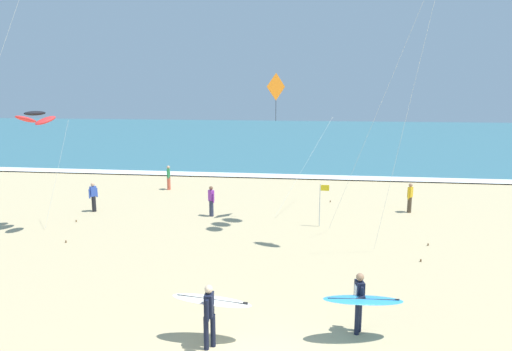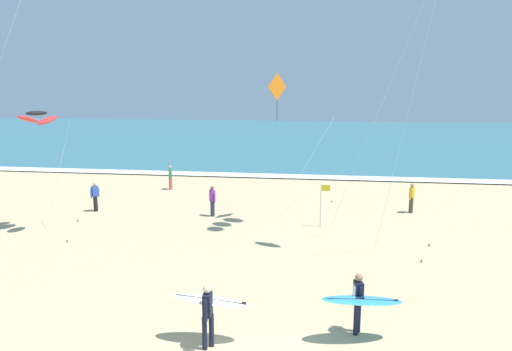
{
  "view_description": "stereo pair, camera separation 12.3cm",
  "coord_description": "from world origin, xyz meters",
  "px_view_note": "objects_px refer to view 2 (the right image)",
  "views": [
    {
      "loc": [
        1.2,
        -9.02,
        6.51
      ],
      "look_at": [
        -0.89,
        6.43,
        3.54
      ],
      "focal_mm": 32.14,
      "sensor_mm": 36.0,
      "label": 1
    },
    {
      "loc": [
        1.32,
        -9.0,
        6.51
      ],
      "look_at": [
        -0.89,
        6.43,
        3.54
      ],
      "focal_mm": 32.14,
      "sensor_mm": 36.0,
      "label": 2
    }
  ],
  "objects_px": {
    "kite_diamond_amber_far": "(279,91)",
    "bystander_green_top": "(170,177)",
    "lifeguard_flag": "(322,201)",
    "surfer_lead": "(209,306)",
    "bystander_purple_top": "(212,201)",
    "kite_arc_charcoal_high": "(37,118)",
    "bystander_blue_top": "(95,196)",
    "surfer_trailing": "(360,300)",
    "bystander_yellow_top": "(411,198)"
  },
  "relations": [
    {
      "from": "bystander_yellow_top",
      "to": "lifeguard_flag",
      "type": "distance_m",
      "value": 5.7
    },
    {
      "from": "surfer_trailing",
      "to": "bystander_blue_top",
      "type": "distance_m",
      "value": 17.05
    },
    {
      "from": "bystander_purple_top",
      "to": "surfer_lead",
      "type": "bearing_deg",
      "value": -76.88
    },
    {
      "from": "bystander_green_top",
      "to": "lifeguard_flag",
      "type": "xyz_separation_m",
      "value": [
        9.8,
        -6.9,
        0.45
      ]
    },
    {
      "from": "bystander_blue_top",
      "to": "bystander_purple_top",
      "type": "bearing_deg",
      "value": -0.4
    },
    {
      "from": "bystander_blue_top",
      "to": "bystander_yellow_top",
      "type": "distance_m",
      "value": 16.88
    },
    {
      "from": "bystander_blue_top",
      "to": "lifeguard_flag",
      "type": "bearing_deg",
      "value": -5.3
    },
    {
      "from": "surfer_trailing",
      "to": "bystander_purple_top",
      "type": "xyz_separation_m",
      "value": [
        -6.6,
        10.92,
        -0.24
      ]
    },
    {
      "from": "bystander_green_top",
      "to": "bystander_yellow_top",
      "type": "height_order",
      "value": "same"
    },
    {
      "from": "bystander_purple_top",
      "to": "lifeguard_flag",
      "type": "bearing_deg",
      "value": -10.87
    },
    {
      "from": "kite_diamond_amber_far",
      "to": "bystander_green_top",
      "type": "bearing_deg",
      "value": 142.75
    },
    {
      "from": "kite_arc_charcoal_high",
      "to": "bystander_purple_top",
      "type": "xyz_separation_m",
      "value": [
        7.13,
        3.42,
        -4.41
      ]
    },
    {
      "from": "bystander_purple_top",
      "to": "lifeguard_flag",
      "type": "distance_m",
      "value": 5.71
    },
    {
      "from": "bystander_purple_top",
      "to": "surfer_trailing",
      "type": "bearing_deg",
      "value": -58.86
    },
    {
      "from": "bystander_purple_top",
      "to": "bystander_yellow_top",
      "type": "height_order",
      "value": "same"
    },
    {
      "from": "bystander_green_top",
      "to": "lifeguard_flag",
      "type": "distance_m",
      "value": 11.99
    },
    {
      "from": "bystander_purple_top",
      "to": "kite_arc_charcoal_high",
      "type": "bearing_deg",
      "value": -154.37
    },
    {
      "from": "kite_arc_charcoal_high",
      "to": "bystander_green_top",
      "type": "height_order",
      "value": "kite_arc_charcoal_high"
    },
    {
      "from": "kite_arc_charcoal_high",
      "to": "bystander_blue_top",
      "type": "distance_m",
      "value": 5.65
    },
    {
      "from": "kite_diamond_amber_far",
      "to": "lifeguard_flag",
      "type": "xyz_separation_m",
      "value": [
        2.21,
        -1.13,
        -5.1
      ]
    },
    {
      "from": "surfer_lead",
      "to": "kite_arc_charcoal_high",
      "type": "bearing_deg",
      "value": 139.61
    },
    {
      "from": "bystander_green_top",
      "to": "lifeguard_flag",
      "type": "bearing_deg",
      "value": -35.16
    },
    {
      "from": "surfer_trailing",
      "to": "kite_arc_charcoal_high",
      "type": "xyz_separation_m",
      "value": [
        -13.73,
        7.5,
        4.18
      ]
    },
    {
      "from": "surfer_trailing",
      "to": "bystander_purple_top",
      "type": "relative_size",
      "value": 1.39
    },
    {
      "from": "surfer_trailing",
      "to": "surfer_lead",
      "type": "bearing_deg",
      "value": -166.66
    },
    {
      "from": "lifeguard_flag",
      "to": "surfer_lead",
      "type": "bearing_deg",
      "value": -104.77
    },
    {
      "from": "surfer_trailing",
      "to": "bystander_blue_top",
      "type": "height_order",
      "value": "surfer_trailing"
    },
    {
      "from": "bystander_blue_top",
      "to": "bystander_yellow_top",
      "type": "bearing_deg",
      "value": 7.06
    },
    {
      "from": "surfer_trailing",
      "to": "bystander_yellow_top",
      "type": "relative_size",
      "value": 1.39
    },
    {
      "from": "bystander_green_top",
      "to": "bystander_yellow_top",
      "type": "relative_size",
      "value": 1.0
    },
    {
      "from": "bystander_purple_top",
      "to": "bystander_green_top",
      "type": "xyz_separation_m",
      "value": [
        -4.21,
        5.83,
        0.0
      ]
    },
    {
      "from": "kite_diamond_amber_far",
      "to": "bystander_yellow_top",
      "type": "height_order",
      "value": "kite_diamond_amber_far"
    },
    {
      "from": "bystander_green_top",
      "to": "kite_diamond_amber_far",
      "type": "bearing_deg",
      "value": -37.25
    },
    {
      "from": "surfer_trailing",
      "to": "bystander_purple_top",
      "type": "bearing_deg",
      "value": 121.14
    },
    {
      "from": "surfer_lead",
      "to": "bystander_yellow_top",
      "type": "bearing_deg",
      "value": 61.62
    },
    {
      "from": "surfer_trailing",
      "to": "bystander_green_top",
      "type": "relative_size",
      "value": 1.39
    },
    {
      "from": "surfer_lead",
      "to": "kite_diamond_amber_far",
      "type": "distance_m",
      "value": 13.04
    },
    {
      "from": "surfer_lead",
      "to": "bystander_yellow_top",
      "type": "height_order",
      "value": "surfer_lead"
    },
    {
      "from": "bystander_green_top",
      "to": "bystander_purple_top",
      "type": "bearing_deg",
      "value": -54.18
    },
    {
      "from": "kite_arc_charcoal_high",
      "to": "bystander_blue_top",
      "type": "xyz_separation_m",
      "value": [
        0.67,
        3.46,
        -4.41
      ]
    },
    {
      "from": "surfer_trailing",
      "to": "kite_arc_charcoal_high",
      "type": "distance_m",
      "value": 16.19
    },
    {
      "from": "surfer_lead",
      "to": "bystander_purple_top",
      "type": "distance_m",
      "value": 12.15
    },
    {
      "from": "bystander_yellow_top",
      "to": "kite_arc_charcoal_high",
      "type": "bearing_deg",
      "value": -162.36
    },
    {
      "from": "surfer_trailing",
      "to": "lifeguard_flag",
      "type": "distance_m",
      "value": 9.9
    },
    {
      "from": "bystander_green_top",
      "to": "bystander_yellow_top",
      "type": "xyz_separation_m",
      "value": [
        14.5,
        -3.71,
        0.0
      ]
    },
    {
      "from": "bystander_green_top",
      "to": "lifeguard_flag",
      "type": "relative_size",
      "value": 0.76
    },
    {
      "from": "kite_arc_charcoal_high",
      "to": "bystander_blue_top",
      "type": "bearing_deg",
      "value": 79.04
    },
    {
      "from": "bystander_yellow_top",
      "to": "lifeguard_flag",
      "type": "relative_size",
      "value": 0.76
    },
    {
      "from": "surfer_lead",
      "to": "bystander_purple_top",
      "type": "bearing_deg",
      "value": 103.12
    },
    {
      "from": "kite_diamond_amber_far",
      "to": "bystander_green_top",
      "type": "xyz_separation_m",
      "value": [
        -7.59,
        5.77,
        -5.56
      ]
    }
  ]
}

